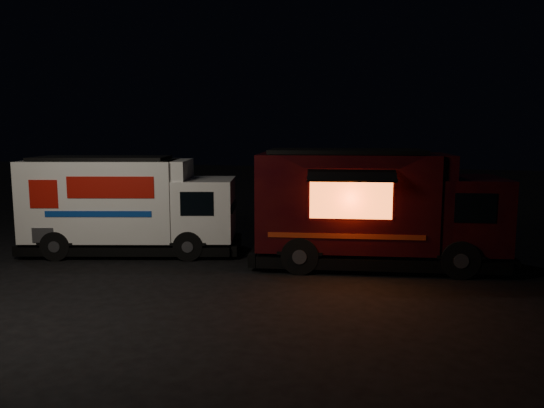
{
  "coord_description": "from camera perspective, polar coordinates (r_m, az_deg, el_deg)",
  "views": [
    {
      "loc": [
        5.31,
        -11.24,
        3.54
      ],
      "look_at": [
        1.99,
        2.0,
        1.64
      ],
      "focal_mm": 35.0,
      "sensor_mm": 36.0,
      "label": 1
    }
  ],
  "objects": [
    {
      "name": "white_truck",
      "position": [
        15.82,
        -14.82,
        -0.12
      ],
      "size": [
        6.51,
        3.51,
        2.8
      ],
      "primitive_type": null,
      "rotation": [
        0.0,
        0.0,
        0.24
      ],
      "color": "white",
      "rests_on": "ground"
    },
    {
      "name": "red_truck",
      "position": [
        14.11,
        11.36,
        -0.43
      ],
      "size": [
        6.84,
        3.3,
        3.06
      ],
      "primitive_type": null,
      "rotation": [
        0.0,
        0.0,
        0.14
      ],
      "color": "#3A0B0A",
      "rests_on": "ground"
    },
    {
      "name": "ground",
      "position": [
        12.93,
        -10.87,
        -8.12
      ],
      "size": [
        80.0,
        80.0,
        0.0
      ],
      "primitive_type": "plane",
      "color": "black",
      "rests_on": "ground"
    }
  ]
}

